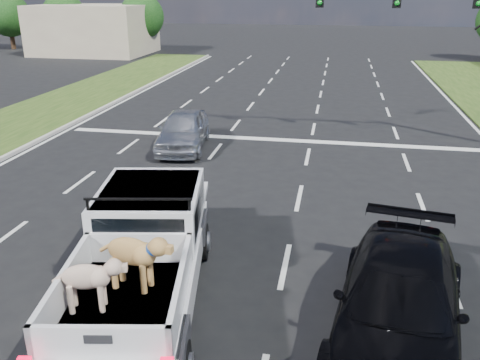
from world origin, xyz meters
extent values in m
plane|color=black|center=(0.00, 0.00, 0.00)|extent=(160.00, 160.00, 0.00)
cube|color=silver|center=(-5.25, 6.00, 0.01)|extent=(0.12, 60.00, 0.01)
cube|color=silver|center=(-1.75, 6.00, 0.01)|extent=(0.12, 60.00, 0.01)
cube|color=silver|center=(1.75, 6.00, 0.01)|extent=(0.12, 60.00, 0.01)
cube|color=silver|center=(5.25, 6.00, 0.01)|extent=(0.12, 60.00, 0.01)
cube|color=silver|center=(-8.80, 6.00, 0.01)|extent=(0.15, 60.00, 0.01)
cube|color=silver|center=(0.00, 10.00, 0.01)|extent=(17.00, 0.45, 0.01)
cube|color=#AAA49C|center=(-9.05, 6.00, 0.07)|extent=(0.15, 60.00, 0.14)
cube|color=#B8AC8C|center=(-20.00, 36.00, 2.20)|extent=(10.00, 8.00, 4.40)
cylinder|color=#332114|center=(-30.00, 38.00, 1.08)|extent=(0.44, 0.44, 2.16)
sphere|color=#0E340E|center=(-30.00, 38.00, 3.30)|extent=(4.20, 4.20, 4.20)
cylinder|color=#332114|center=(-24.00, 38.00, 1.08)|extent=(0.44, 0.44, 2.16)
sphere|color=#0E340E|center=(-24.00, 38.00, 3.30)|extent=(4.20, 4.20, 4.20)
cylinder|color=#332114|center=(-16.00, 38.00, 1.08)|extent=(0.44, 0.44, 2.16)
sphere|color=#0E340E|center=(-16.00, 38.00, 3.30)|extent=(4.20, 4.20, 4.20)
cylinder|color=black|center=(-2.08, -0.36, 0.42)|extent=(0.45, 0.88, 0.84)
cylinder|color=black|center=(-0.18, -0.02, 0.42)|extent=(0.45, 0.88, 0.84)
cube|color=silver|center=(-0.78, -2.15, 0.73)|extent=(3.11, 6.15, 0.58)
cube|color=silver|center=(-1.02, -0.79, 1.49)|extent=(2.46, 2.87, 0.95)
cube|color=black|center=(-0.80, -2.02, 1.53)|extent=(1.69, 0.34, 0.69)
cylinder|color=black|center=(-0.82, -1.88, 2.19)|extent=(1.97, 0.41, 0.06)
cube|color=black|center=(-0.54, -3.43, 0.98)|extent=(2.44, 3.13, 0.07)
cube|color=silver|center=(-1.47, -3.59, 1.31)|extent=(0.59, 2.79, 0.58)
cube|color=silver|center=(0.38, -3.26, 1.31)|extent=(0.59, 2.79, 0.58)
cube|color=silver|center=(-0.30, -4.77, 1.31)|extent=(1.95, 0.44, 0.58)
imported|color=silver|center=(-3.06, 8.22, 0.73)|extent=(2.24, 4.44, 1.45)
imported|color=black|center=(3.92, -2.16, 0.75)|extent=(2.91, 5.46, 1.51)
camera|label=1|loc=(2.61, -9.95, 5.81)|focal=38.00mm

